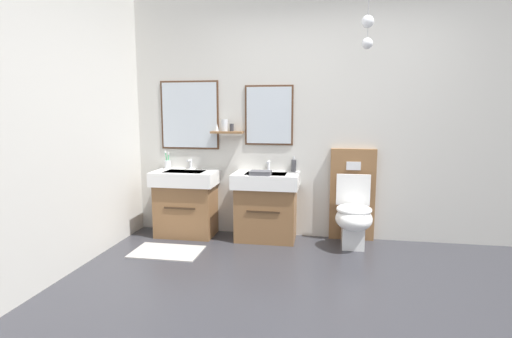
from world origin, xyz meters
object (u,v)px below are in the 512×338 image
folded_hand_towel (261,173)px  toothbrush_cup (168,164)px  toilet (353,209)px  vanity_sink_right (266,205)px  vanity_sink_left (186,201)px  soap_dispenser (294,165)px

folded_hand_towel → toothbrush_cup: bearing=165.8°
toilet → folded_hand_towel: size_ratio=4.55×
toothbrush_cup → folded_hand_towel: toothbrush_cup is taller
vanity_sink_right → folded_hand_towel: (-0.04, -0.13, 0.37)m
vanity_sink_right → toothbrush_cup: toothbrush_cup is taller
vanity_sink_left → toilet: size_ratio=0.74×
toothbrush_cup → folded_hand_towel: size_ratio=0.95×
toilet → folded_hand_towel: bearing=-172.4°
vanity_sink_left → folded_hand_towel: bearing=-8.7°
toilet → vanity_sink_left: bearing=179.8°
folded_hand_towel → soap_dispenser: bearing=42.9°
vanity_sink_right → folded_hand_towel: folded_hand_towel is taller
vanity_sink_left → toilet: toilet is taller
vanity_sink_right → toothbrush_cup: (-1.19, 0.16, 0.40)m
vanity_sink_right → soap_dispenser: soap_dispenser is taller
vanity_sink_left → toothbrush_cup: bearing=150.3°
vanity_sink_left → soap_dispenser: size_ratio=4.39×
vanity_sink_left → toilet: (1.84, -0.01, -0.01)m
toothbrush_cup → vanity_sink_right: bearing=-7.5°
vanity_sink_right → folded_hand_towel: 0.40m
vanity_sink_left → soap_dispenser: soap_dispenser is taller
vanity_sink_left → folded_hand_towel: folded_hand_towel is taller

